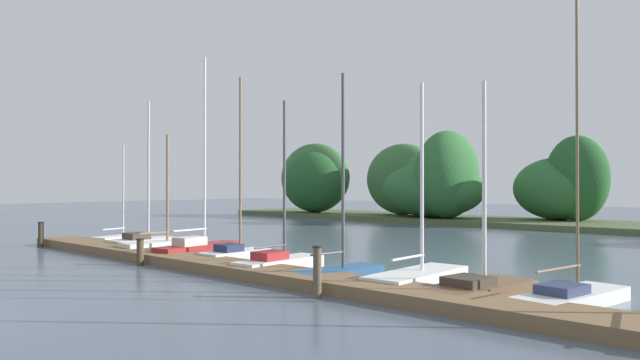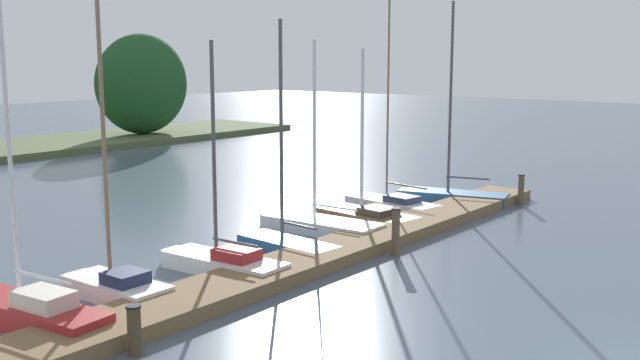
% 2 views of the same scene
% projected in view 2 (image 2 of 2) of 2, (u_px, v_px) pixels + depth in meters
% --- Properties ---
extents(dock_pier, '(29.65, 1.80, 0.35)m').
position_uv_depth(dock_pier, '(256.00, 278.00, 18.18)').
color(dock_pier, brown).
rests_on(dock_pier, ground).
extents(sailboat_3, '(1.44, 4.33, 8.30)m').
position_uv_depth(sailboat_3, '(26.00, 307.00, 15.37)').
color(sailboat_3, maroon).
rests_on(sailboat_3, ground).
extents(sailboat_4, '(1.14, 3.02, 7.17)m').
position_uv_depth(sailboat_4, '(114.00, 282.00, 17.17)').
color(sailboat_4, white).
rests_on(sailboat_4, ground).
extents(sailboat_5, '(1.25, 3.84, 5.93)m').
position_uv_depth(sailboat_5, '(221.00, 260.00, 19.18)').
color(sailboat_5, white).
rests_on(sailboat_5, ground).
extents(sailboat_6, '(1.35, 3.53, 6.54)m').
position_uv_depth(sailboat_6, '(284.00, 240.00, 21.30)').
color(sailboat_6, '#285684').
rests_on(sailboat_6, ground).
extents(sailboat_7, '(1.45, 4.30, 6.03)m').
position_uv_depth(sailboat_7, '(317.00, 223.00, 23.67)').
color(sailboat_7, white).
rests_on(sailboat_7, ground).
extents(sailboat_8, '(1.83, 4.02, 5.79)m').
position_uv_depth(sailboat_8, '(365.00, 213.00, 25.11)').
color(sailboat_8, brown).
rests_on(sailboat_8, ground).
extents(sailboat_9, '(1.74, 4.09, 8.10)m').
position_uv_depth(sailboat_9, '(390.00, 201.00, 27.14)').
color(sailboat_9, white).
rests_on(sailboat_9, ground).
extents(sailboat_10, '(2.14, 4.33, 7.54)m').
position_uv_depth(sailboat_10, '(451.00, 193.00, 28.56)').
color(sailboat_10, '#285684').
rests_on(sailboat_10, ground).
extents(mooring_piling_1, '(0.30, 0.30, 0.98)m').
position_uv_depth(mooring_piling_1, '(134.00, 330.00, 13.83)').
color(mooring_piling_1, '#4C3D28').
rests_on(mooring_piling_1, ground).
extents(mooring_piling_2, '(0.26, 0.26, 1.37)m').
position_uv_depth(mooring_piling_2, '(396.00, 232.00, 20.76)').
color(mooring_piling_2, brown).
rests_on(mooring_piling_2, ground).
extents(mooring_piling_3, '(0.25, 0.25, 1.17)m').
position_uv_depth(mooring_piling_3, '(521.00, 190.00, 27.88)').
color(mooring_piling_3, brown).
rests_on(mooring_piling_3, ground).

